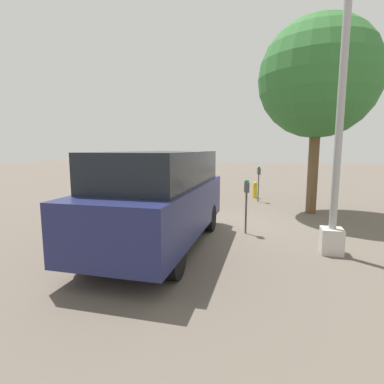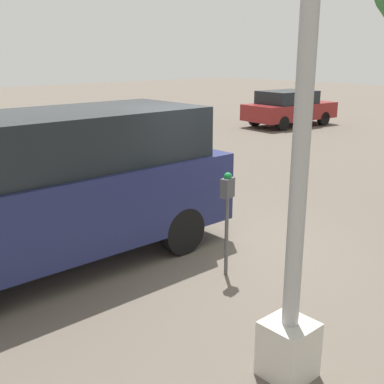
% 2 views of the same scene
% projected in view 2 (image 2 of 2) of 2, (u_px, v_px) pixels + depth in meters
% --- Properties ---
extents(ground_plane, '(80.00, 80.00, 0.00)m').
position_uv_depth(ground_plane, '(233.00, 250.00, 7.43)').
color(ground_plane, '#60564C').
extents(parking_meter_near, '(0.22, 0.15, 1.44)m').
position_uv_depth(parking_meter_near, '(227.00, 200.00, 6.32)').
color(parking_meter_near, '#4C4C4C').
rests_on(parking_meter_near, ground).
extents(lamp_post, '(0.44, 0.44, 6.22)m').
position_uv_depth(lamp_post, '(299.00, 171.00, 4.00)').
color(lamp_post, beige).
rests_on(lamp_post, ground).
extents(parked_van, '(5.12, 1.93, 2.17)m').
position_uv_depth(parked_van, '(56.00, 185.00, 6.64)').
color(parked_van, navy).
rests_on(parked_van, ground).
extents(car_distant, '(4.14, 2.11, 1.45)m').
position_uv_depth(car_distant, '(289.00, 108.00, 19.99)').
color(car_distant, maroon).
rests_on(car_distant, ground).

